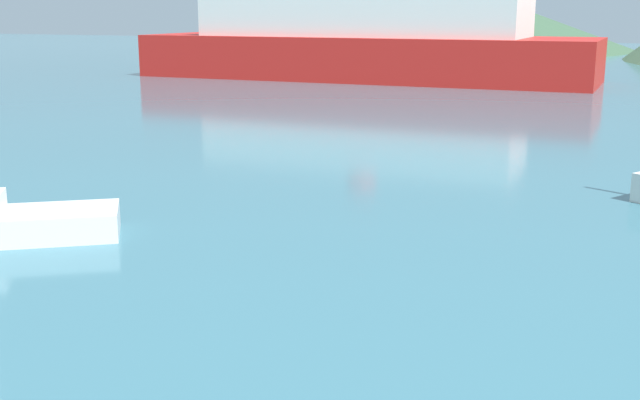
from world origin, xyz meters
TOP-DOWN VIEW (x-y plane):
  - ferry_distant at (-13.27, 52.04)m, footprint 30.26×8.30m
  - hill_west at (-22.62, 96.35)m, footprint 50.51×50.51m

SIDE VIEW (x-z plane):
  - ferry_distant at x=-13.27m, z-range -1.15..6.31m
  - hill_west at x=-22.62m, z-range 0.00..9.12m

